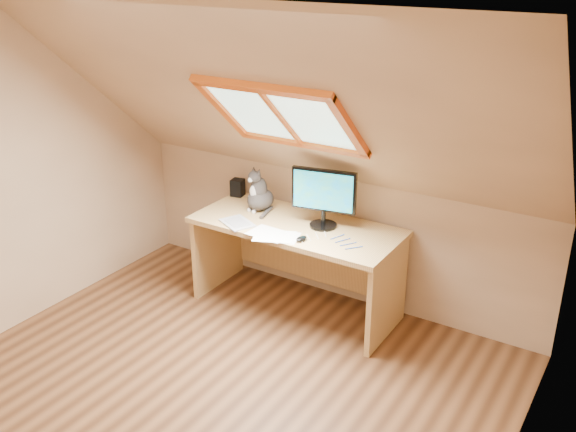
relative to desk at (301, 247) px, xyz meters
The scene contains 10 objects.
ground 1.53m from the desk, 86.28° to the right, with size 3.50×3.50×0.00m, color brown.
room_shell 1.80m from the desk, 86.50° to the right, with size 3.52×3.52×2.41m.
desk is the anchor object (origin of this frame).
monitor 0.51m from the desk, ahead, with size 0.48×0.20×0.44m.
cat 0.52m from the desk, behind, with size 0.25×0.28×0.36m.
desk_speaker 0.80m from the desk, 165.84° to the left, with size 0.10×0.10×0.14m, color black.
graphics_tablet 0.53m from the desk, 141.91° to the right, with size 0.26×0.19×0.01m, color #B2B2B7.
mouse 0.43m from the desk, 58.78° to the right, with size 0.06×0.10×0.03m, color black.
papers 0.40m from the desk, 101.68° to the right, with size 0.35×0.30×0.01m.
cables 0.47m from the desk, 26.91° to the right, with size 0.51×0.26×0.01m.
Camera 1 is at (2.17, -2.37, 2.62)m, focal length 40.00 mm.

